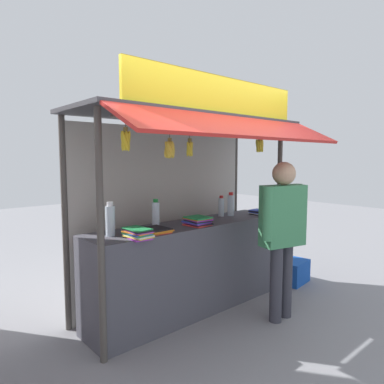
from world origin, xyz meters
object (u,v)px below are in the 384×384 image
at_px(magazine_stack_mid_left, 156,230).
at_px(banana_bunch_inner_right, 190,148).
at_px(magazine_stack_center, 260,212).
at_px(vendor_person, 283,226).
at_px(water_bottle_right, 110,220).
at_px(water_bottle_mid_right, 231,205).
at_px(banana_bunch_rightmost, 170,149).
at_px(magazine_stack_front_left, 198,221).
at_px(plastic_crate, 289,271).
at_px(water_bottle_far_right, 221,207).
at_px(water_bottle_left, 156,213).
at_px(magazine_stack_back_right, 138,233).
at_px(banana_bunch_leftmost, 260,145).
at_px(banana_bunch_inner_left, 126,140).

distance_m(magazine_stack_mid_left, banana_bunch_inner_right, 0.86).
distance_m(magazine_stack_center, vendor_person, 0.84).
bearing_deg(water_bottle_right, water_bottle_mid_right, 0.98).
bearing_deg(banana_bunch_rightmost, magazine_stack_front_left, 24.21).
relative_size(banana_bunch_inner_right, plastic_crate, 0.68).
bearing_deg(water_bottle_far_right, magazine_stack_front_left, -158.94).
bearing_deg(banana_bunch_inner_right, water_bottle_right, 145.81).
bearing_deg(magazine_stack_front_left, water_bottle_mid_right, 14.52).
bearing_deg(magazine_stack_mid_left, plastic_crate, -2.86).
height_order(water_bottle_left, plastic_crate, water_bottle_left).
height_order(water_bottle_left, magazine_stack_back_right, water_bottle_left).
height_order(water_bottle_mid_right, banana_bunch_leftmost, banana_bunch_leftmost).
distance_m(water_bottle_left, banana_bunch_leftmost, 1.40).
height_order(water_bottle_far_right, plastic_crate, water_bottle_far_right).
bearing_deg(magazine_stack_center, water_bottle_right, 175.14).
bearing_deg(banana_bunch_rightmost, vendor_person, -20.29).
relative_size(water_bottle_right, banana_bunch_inner_left, 1.23).
height_order(banana_bunch_leftmost, banana_bunch_inner_left, same).
relative_size(magazine_stack_front_left, banana_bunch_leftmost, 1.12).
bearing_deg(vendor_person, magazine_stack_center, -113.15).
xyz_separation_m(water_bottle_left, water_bottle_right, (-0.59, -0.11, 0.01)).
distance_m(magazine_stack_center, banana_bunch_rightmost, 1.84).
distance_m(magazine_stack_back_right, vendor_person, 1.51).
distance_m(water_bottle_far_right, magazine_stack_back_right, 1.46).
xyz_separation_m(water_bottle_left, plastic_crate, (1.98, -0.37, -0.97)).
xyz_separation_m(magazine_stack_back_right, magazine_stack_mid_left, (0.27, 0.10, -0.02)).
height_order(water_bottle_far_right, magazine_stack_front_left, water_bottle_far_right).
bearing_deg(water_bottle_right, water_bottle_left, 10.31).
bearing_deg(magazine_stack_center, magazine_stack_back_right, -177.60).
bearing_deg(water_bottle_far_right, water_bottle_right, -177.30).
xyz_separation_m(water_bottle_left, banana_bunch_rightmost, (-0.21, -0.53, 0.66)).
bearing_deg(water_bottle_mid_right, banana_bunch_inner_left, -165.75).
bearing_deg(water_bottle_left, water_bottle_mid_right, -4.11).
bearing_deg(water_bottle_right, magazine_stack_mid_left, -20.87).
xyz_separation_m(water_bottle_mid_right, water_bottle_far_right, (-0.13, 0.04, -0.02)).
relative_size(water_bottle_left, magazine_stack_mid_left, 0.99).
bearing_deg(vendor_person, banana_bunch_leftmost, -94.79).
bearing_deg(magazine_stack_back_right, magazine_stack_center, 2.40).
bearing_deg(banana_bunch_rightmost, plastic_crate, 4.09).
bearing_deg(plastic_crate, vendor_person, -150.94).
height_order(magazine_stack_front_left, banana_bunch_leftmost, banana_bunch_leftmost).
xyz_separation_m(magazine_stack_front_left, vendor_person, (0.58, -0.68, -0.03)).
height_order(water_bottle_left, magazine_stack_center, water_bottle_left).
bearing_deg(magazine_stack_center, water_bottle_mid_right, 149.43).
distance_m(magazine_stack_front_left, banana_bunch_inner_right, 0.88).
xyz_separation_m(water_bottle_right, magazine_stack_mid_left, (0.40, -0.15, -0.13)).
bearing_deg(banana_bunch_leftmost, banana_bunch_inner_right, 179.96).
height_order(water_bottle_right, water_bottle_far_right, water_bottle_right).
xyz_separation_m(banana_bunch_inner_left, vendor_person, (1.60, -0.43, -0.85)).
bearing_deg(vendor_person, banana_bunch_rightmost, -6.56).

